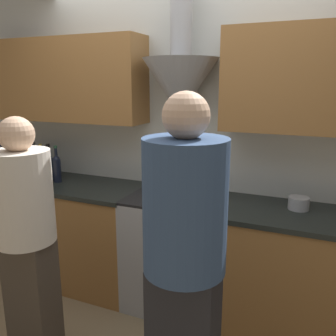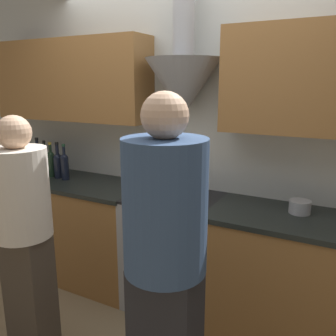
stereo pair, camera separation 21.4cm
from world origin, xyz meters
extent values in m
plane|color=#847051|center=(0.00, 0.00, 0.00)|extent=(12.00, 12.00, 0.00)
cube|color=silver|center=(0.00, 0.68, 1.30)|extent=(8.40, 0.06, 2.60)
cone|color=#A8AAAF|center=(0.00, 0.49, 1.74)|extent=(0.58, 0.58, 0.44)
cylinder|color=#A8AAAF|center=(0.00, 0.49, 2.26)|extent=(0.16, 0.16, 0.59)
cube|color=#9E6B38|center=(-1.13, 0.50, 1.80)|extent=(1.58, 0.32, 0.70)
cube|color=#9E6B38|center=(0.85, 0.50, 1.80)|extent=(1.03, 0.32, 0.70)
cube|color=#9E6B38|center=(-1.13, 0.35, 0.44)|extent=(1.58, 0.60, 0.89)
cube|color=black|center=(-1.13, 0.35, 0.90)|extent=(1.60, 0.62, 0.03)
cube|color=#9E6B38|center=(0.85, 0.35, 0.44)|extent=(1.03, 0.60, 0.89)
cube|color=black|center=(0.85, 0.35, 0.90)|extent=(1.05, 0.62, 0.03)
cube|color=#A8AAAF|center=(0.00, 0.35, 0.45)|extent=(0.68, 0.60, 0.90)
cube|color=black|center=(0.00, 0.06, 0.42)|extent=(0.47, 0.01, 0.41)
cube|color=black|center=(0.00, 0.35, 0.91)|extent=(0.68, 0.60, 0.02)
cube|color=#A8AAAF|center=(0.00, 0.62, 0.85)|extent=(0.68, 0.06, 0.10)
cylinder|color=black|center=(-1.83, 0.34, 1.01)|extent=(0.08, 0.08, 0.18)
sphere|color=black|center=(-1.83, 0.34, 1.11)|extent=(0.07, 0.07, 0.07)
cylinder|color=black|center=(-1.83, 0.34, 1.17)|extent=(0.03, 0.03, 0.10)
cylinder|color=#234C33|center=(-1.83, 0.34, 1.24)|extent=(0.03, 0.03, 0.02)
cylinder|color=black|center=(-1.75, 0.34, 1.03)|extent=(0.08, 0.08, 0.21)
sphere|color=black|center=(-1.75, 0.34, 1.14)|extent=(0.07, 0.07, 0.07)
cylinder|color=black|center=(-1.75, 0.34, 1.20)|extent=(0.03, 0.03, 0.09)
cylinder|color=black|center=(-1.75, 0.34, 1.25)|extent=(0.03, 0.03, 0.02)
cylinder|color=black|center=(-1.66, 0.34, 1.03)|extent=(0.07, 0.07, 0.21)
sphere|color=black|center=(-1.66, 0.34, 1.13)|extent=(0.07, 0.07, 0.07)
cylinder|color=black|center=(-1.66, 0.34, 1.20)|extent=(0.03, 0.03, 0.10)
cylinder|color=maroon|center=(-1.66, 0.34, 1.26)|extent=(0.03, 0.03, 0.02)
cylinder|color=black|center=(-1.56, 0.34, 1.03)|extent=(0.07, 0.07, 0.21)
sphere|color=black|center=(-1.56, 0.34, 1.13)|extent=(0.07, 0.07, 0.07)
cylinder|color=black|center=(-1.56, 0.34, 1.20)|extent=(0.03, 0.03, 0.11)
cylinder|color=#234C33|center=(-1.56, 0.34, 1.26)|extent=(0.03, 0.03, 0.02)
cylinder|color=black|center=(-1.46, 0.36, 1.03)|extent=(0.07, 0.07, 0.21)
sphere|color=black|center=(-1.46, 0.36, 1.13)|extent=(0.07, 0.07, 0.07)
cylinder|color=black|center=(-1.46, 0.36, 1.20)|extent=(0.03, 0.03, 0.11)
cylinder|color=black|center=(-1.46, 0.36, 1.27)|extent=(0.03, 0.03, 0.02)
cylinder|color=black|center=(-1.37, 0.36, 1.02)|extent=(0.07, 0.07, 0.20)
sphere|color=black|center=(-1.37, 0.36, 1.12)|extent=(0.07, 0.07, 0.07)
cylinder|color=black|center=(-1.37, 0.36, 1.18)|extent=(0.03, 0.03, 0.10)
cylinder|color=black|center=(-1.37, 0.36, 1.24)|extent=(0.03, 0.03, 0.02)
cylinder|color=black|center=(-1.29, 0.36, 1.02)|extent=(0.07, 0.07, 0.20)
sphere|color=black|center=(-1.29, 0.36, 1.13)|extent=(0.07, 0.07, 0.07)
cylinder|color=black|center=(-1.29, 0.36, 1.18)|extent=(0.03, 0.03, 0.08)
cylinder|color=gold|center=(-1.29, 0.36, 1.24)|extent=(0.03, 0.03, 0.02)
cylinder|color=black|center=(-1.20, 0.35, 1.02)|extent=(0.08, 0.08, 0.19)
sphere|color=black|center=(-1.20, 0.35, 1.11)|extent=(0.08, 0.08, 0.08)
cylinder|color=black|center=(-1.20, 0.35, 1.18)|extent=(0.03, 0.03, 0.11)
cylinder|color=black|center=(-1.20, 0.35, 1.24)|extent=(0.03, 0.03, 0.02)
cylinder|color=black|center=(-1.10, 0.33, 1.02)|extent=(0.07, 0.07, 0.20)
sphere|color=black|center=(-1.10, 0.33, 1.12)|extent=(0.07, 0.07, 0.07)
cylinder|color=black|center=(-1.10, 0.33, 1.18)|extent=(0.03, 0.03, 0.09)
cylinder|color=#234C33|center=(-1.10, 0.33, 1.24)|extent=(0.03, 0.03, 0.02)
cylinder|color=#A8AAAF|center=(-0.15, 0.39, 0.98)|extent=(0.23, 0.23, 0.12)
cylinder|color=#A8AAAF|center=(0.15, 0.33, 0.96)|extent=(0.23, 0.23, 0.07)
cylinder|color=#A8AAAF|center=(0.91, 0.44, 0.97)|extent=(0.14, 0.14, 0.09)
cube|color=#473D33|center=(-0.56, -0.60, 0.43)|extent=(0.30, 0.19, 0.86)
cylinder|color=silver|center=(-0.56, -0.60, 1.13)|extent=(0.35, 0.35, 0.55)
sphere|color=#E0B28E|center=(-0.56, -0.60, 1.50)|extent=(0.20, 0.20, 0.20)
cylinder|color=#38517A|center=(0.48, -0.68, 1.25)|extent=(0.38, 0.38, 0.61)
sphere|color=#E0B28E|center=(0.48, -0.68, 1.65)|extent=(0.21, 0.21, 0.21)
camera|label=1|loc=(0.99, -2.08, 1.78)|focal=38.00mm
camera|label=2|loc=(1.19, -1.98, 1.78)|focal=38.00mm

